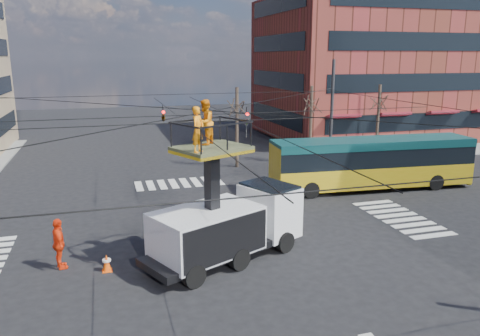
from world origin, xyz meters
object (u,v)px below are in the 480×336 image
traffic_cone (107,263)px  worker_ground (59,244)px  flagger (287,210)px  utility_truck (228,209)px  city_bus (372,162)px

traffic_cone → worker_ground: bearing=156.1°
worker_ground → flagger: size_ratio=1.15×
flagger → utility_truck: bearing=-73.8°
city_bus → worker_ground: 19.27m
utility_truck → city_bus: size_ratio=0.56×
traffic_cone → flagger: flagger is taller
utility_truck → city_bus: bearing=8.6°
flagger → city_bus: bearing=103.7°
utility_truck → flagger: bearing=10.2°
worker_ground → flagger: bearing=-94.6°
city_bus → utility_truck: bearing=-142.1°
utility_truck → traffic_cone: bearing=153.5°
city_bus → worker_ground: (-18.05, -6.71, -0.70)m
utility_truck → city_bus: 13.71m
city_bus → worker_ground: size_ratio=6.28×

